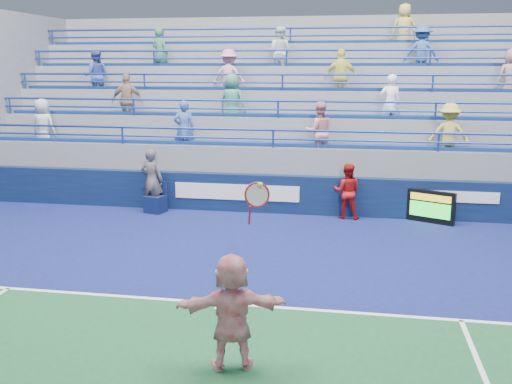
% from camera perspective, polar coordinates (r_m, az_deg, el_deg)
% --- Properties ---
extents(ground, '(120.00, 120.00, 0.00)m').
position_cam_1_polar(ground, '(10.31, -3.68, -11.16)').
color(ground, '#333538').
extents(sponsor_wall, '(18.00, 0.32, 1.10)m').
position_cam_1_polar(sponsor_wall, '(16.23, 1.61, -0.20)').
color(sponsor_wall, '#0A1538').
rests_on(sponsor_wall, ground).
extents(bleacher_stand, '(18.00, 5.60, 6.13)m').
position_cam_1_polar(bleacher_stand, '(19.73, 3.18, 5.03)').
color(bleacher_stand, slate).
rests_on(bleacher_stand, ground).
extents(serve_speed_board, '(1.22, 0.66, 0.88)m').
position_cam_1_polar(serve_speed_board, '(15.89, 17.09, -1.44)').
color(serve_speed_board, black).
rests_on(serve_speed_board, ground).
extents(judge_chair, '(0.61, 0.62, 0.89)m').
position_cam_1_polar(judge_chair, '(16.55, -10.00, -1.07)').
color(judge_chair, '#0C183D').
rests_on(judge_chair, ground).
extents(tennis_player, '(1.62, 0.88, 2.68)m').
position_cam_1_polar(tennis_player, '(8.00, -2.42, -11.88)').
color(tennis_player, white).
rests_on(tennis_player, ground).
extents(line_judge, '(0.72, 0.52, 1.84)m').
position_cam_1_polar(line_judge, '(16.55, -10.36, 1.16)').
color(line_judge, '#151939').
rests_on(line_judge, ground).
extents(ball_girl, '(0.78, 0.62, 1.53)m').
position_cam_1_polar(ball_girl, '(15.76, 9.08, 0.07)').
color(ball_girl, '#A31312').
rests_on(ball_girl, ground).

